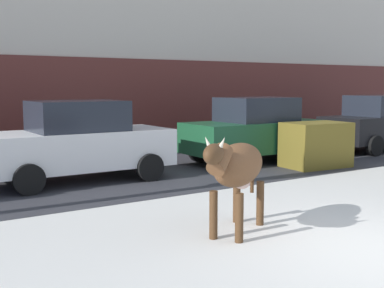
% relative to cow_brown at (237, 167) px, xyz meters
% --- Properties ---
extents(ground_plane, '(120.00, 120.00, 0.00)m').
position_rel_cow_brown_xyz_m(ground_plane, '(1.08, -1.73, -0.99)').
color(ground_plane, silver).
extents(road_strip, '(60.00, 5.60, 0.01)m').
position_rel_cow_brown_xyz_m(road_strip, '(1.08, 5.41, -0.99)').
color(road_strip, '#333338').
rests_on(road_strip, ground).
extents(cow_brown, '(1.83, 1.34, 1.54)m').
position_rel_cow_brown_xyz_m(cow_brown, '(0.00, 0.00, 0.00)').
color(cow_brown, brown).
rests_on(cow_brown, ground).
extents(car_white_sedan, '(4.23, 2.03, 1.84)m').
position_rel_cow_brown_xyz_m(car_white_sedan, '(-0.45, 5.19, -0.09)').
color(car_white_sedan, white).
rests_on(car_white_sedan, ground).
extents(car_darkgreen_sedan, '(4.23, 2.03, 1.84)m').
position_rel_cow_brown_xyz_m(car_darkgreen_sedan, '(4.85, 5.15, -0.09)').
color(car_darkgreen_sedan, '#194C2D').
rests_on(car_darkgreen_sedan, ground).
extents(car_black_sedan, '(4.23, 2.03, 1.84)m').
position_rel_cow_brown_xyz_m(car_black_sedan, '(10.08, 4.88, -0.09)').
color(car_black_sedan, black).
rests_on(car_black_sedan, ground).
extents(pedestrian_near_billboard, '(0.36, 0.24, 1.73)m').
position_rel_cow_brown_xyz_m(pedestrian_near_billboard, '(1.79, 8.25, -0.11)').
color(pedestrian_near_billboard, '#282833').
rests_on(pedestrian_near_billboard, ground).
extents(dumpster, '(1.80, 1.26, 1.20)m').
position_rel_cow_brown_xyz_m(dumpster, '(5.58, 3.57, -0.39)').
color(dumpster, brown).
rests_on(dumpster, ground).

